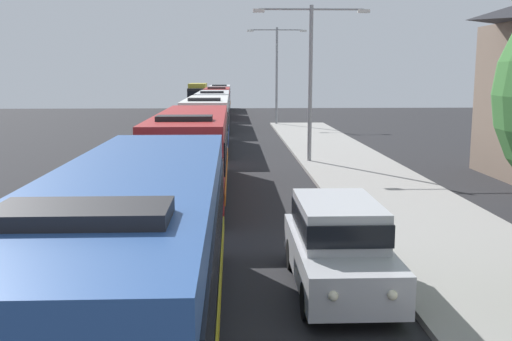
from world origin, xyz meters
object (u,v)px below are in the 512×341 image
(bus_middle, at_px, (207,121))
(streetlamp_far, at_px, (277,66))
(bus_fourth_in_line, at_px, (214,109))
(streetlamp_mid, at_px, (311,66))
(bus_rear, at_px, (218,101))
(white_suv, at_px, (338,242))
(bus_tail_end, at_px, (220,97))
(box_truck_oncoming, at_px, (198,94))
(bus_second_in_line, at_px, (192,150))
(bus_lead, at_px, (137,256))

(bus_middle, xyz_separation_m, streetlamp_far, (5.40, 16.30, 3.48))
(bus_fourth_in_line, relative_size, streetlamp_mid, 1.46)
(bus_rear, height_order, white_suv, bus_rear)
(bus_tail_end, bearing_deg, bus_middle, -90.00)
(bus_fourth_in_line, bearing_deg, box_truck_oncoming, 95.47)
(bus_rear, relative_size, streetlamp_far, 1.28)
(bus_second_in_line, bearing_deg, box_truck_oncoming, 93.13)
(bus_lead, relative_size, bus_middle, 0.98)
(white_suv, distance_m, streetlamp_far, 39.91)
(bus_lead, xyz_separation_m, bus_middle, (0.00, 26.19, 0.00))
(bus_lead, distance_m, bus_middle, 26.19)
(white_suv, bearing_deg, bus_fourth_in_line, 95.87)
(streetlamp_mid, height_order, streetlamp_far, streetlamp_far)
(bus_middle, relative_size, streetlamp_mid, 1.39)
(box_truck_oncoming, xyz_separation_m, streetlamp_far, (8.70, -30.84, 3.45))
(streetlamp_far, bearing_deg, bus_second_in_line, -100.34)
(streetlamp_far, bearing_deg, bus_rear, 120.43)
(box_truck_oncoming, bearing_deg, streetlamp_far, -74.25)
(bus_second_in_line, distance_m, streetlamp_far, 30.27)
(bus_tail_end, relative_size, streetlamp_mid, 1.39)
(bus_fourth_in_line, bearing_deg, bus_lead, -90.00)
(box_truck_oncoming, bearing_deg, bus_lead, -87.42)
(bus_second_in_line, xyz_separation_m, bus_fourth_in_line, (0.00, 25.93, 0.00))
(bus_middle, height_order, streetlamp_mid, streetlamp_mid)
(streetlamp_mid, bearing_deg, box_truck_oncoming, 99.32)
(bus_rear, bearing_deg, bus_lead, -90.00)
(bus_tail_end, bearing_deg, bus_lead, -90.00)
(bus_middle, height_order, streetlamp_far, streetlamp_far)
(bus_middle, bearing_deg, bus_lead, -90.00)
(bus_rear, xyz_separation_m, white_suv, (3.70, -48.85, -0.66))
(bus_middle, relative_size, bus_fourth_in_line, 0.96)
(bus_second_in_line, bearing_deg, streetlamp_far, 79.66)
(white_suv, height_order, box_truck_oncoming, box_truck_oncoming)
(bus_fourth_in_line, distance_m, streetlamp_far, 7.39)
(bus_second_in_line, relative_size, white_suv, 2.37)
(white_suv, relative_size, box_truck_oncoming, 0.58)
(bus_tail_end, xyz_separation_m, white_suv, (3.70, -61.55, -0.66))
(bus_lead, bearing_deg, white_suv, 37.47)
(bus_tail_end, relative_size, white_suv, 2.26)
(bus_lead, relative_size, white_suv, 2.22)
(bus_second_in_line, xyz_separation_m, streetlamp_far, (5.40, 29.58, 3.47))
(bus_second_in_line, relative_size, bus_rear, 1.06)
(bus_rear, xyz_separation_m, streetlamp_mid, (5.40, -31.37, 3.19))
(bus_middle, height_order, bus_tail_end, same)
(bus_tail_end, xyz_separation_m, streetlamp_far, (5.40, -21.90, 3.48))
(bus_middle, bearing_deg, bus_rear, 90.00)
(bus_tail_end, height_order, white_suv, bus_tail_end)
(bus_fourth_in_line, relative_size, streetlamp_far, 1.35)
(bus_fourth_in_line, xyz_separation_m, box_truck_oncoming, (-3.30, 34.50, 0.02))
(box_truck_oncoming, height_order, streetlamp_far, streetlamp_far)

